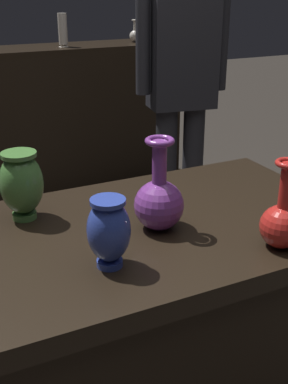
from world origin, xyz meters
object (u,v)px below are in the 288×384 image
(vase_right_accent, at_px, (282,221))
(vase_tall_behind, at_px, (21,183))
(vase_centerpiece, at_px, (159,201))
(visitor_near_right, at_px, (182,77))
(shelf_vase_right, at_px, (63,30))
(vase_left_accent, at_px, (109,230))
(shelf_vase_far_right, at_px, (135,35))

(vase_right_accent, bearing_deg, vase_tall_behind, 140.61)
(vase_centerpiece, distance_m, visitor_near_right, 1.37)
(shelf_vase_right, distance_m, visitor_near_right, 1.07)
(vase_left_accent, height_order, shelf_vase_right, shelf_vase_right)
(vase_right_accent, height_order, shelf_vase_right, shelf_vase_right)
(shelf_vase_far_right, bearing_deg, visitor_near_right, -102.78)
(vase_centerpiece, height_order, shelf_vase_right, shelf_vase_right)
(visitor_near_right, bearing_deg, vase_tall_behind, 52.54)
(vase_tall_behind, distance_m, visitor_near_right, 1.40)
(shelf_vase_right, xyz_separation_m, visitor_near_right, (0.28, -1.02, -0.15))
(shelf_vase_far_right, distance_m, visitor_near_right, 1.09)
(vase_left_accent, distance_m, visitor_near_right, 1.57)
(vase_left_accent, relative_size, vase_right_accent, 0.75)
(shelf_vase_far_right, height_order, shelf_vase_right, shelf_vase_right)
(vase_centerpiece, relative_size, visitor_near_right, 0.15)
(vase_left_accent, height_order, vase_right_accent, vase_right_accent)
(vase_tall_behind, xyz_separation_m, vase_right_accent, (0.50, -0.41, -0.03))
(visitor_near_right, bearing_deg, vase_left_accent, 63.96)
(visitor_near_right, bearing_deg, vase_right_accent, 78.84)
(vase_centerpiece, height_order, vase_tall_behind, vase_centerpiece)
(vase_tall_behind, distance_m, shelf_vase_far_right, 2.38)
(vase_left_accent, bearing_deg, vase_right_accent, -13.39)
(shelf_vase_far_right, xyz_separation_m, shelf_vase_right, (-0.52, -0.04, 0.05))
(vase_centerpiece, xyz_separation_m, vase_right_accent, (0.21, -0.21, -0.01))
(shelf_vase_right, bearing_deg, shelf_vase_far_right, 4.58)
(vase_centerpiece, distance_m, vase_left_accent, 0.21)
(vase_tall_behind, distance_m, vase_left_accent, 0.34)
(vase_tall_behind, relative_size, visitor_near_right, 0.11)
(vase_centerpiece, height_order, shelf_vase_far_right, shelf_vase_far_right)
(vase_tall_behind, distance_m, vase_right_accent, 0.65)
(vase_right_accent, height_order, visitor_near_right, visitor_near_right)
(visitor_near_right, bearing_deg, vase_centerpiece, 67.33)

